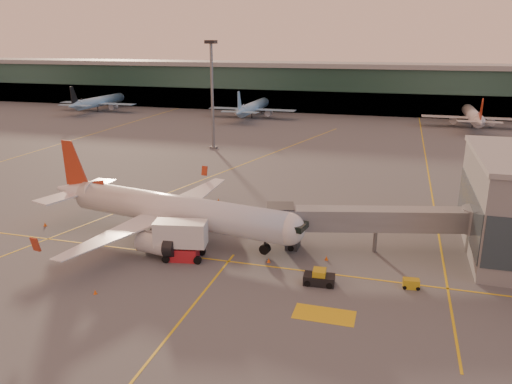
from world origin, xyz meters
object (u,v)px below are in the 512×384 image
(main_airplane, at_px, (169,210))
(pushback_tug, at_px, (319,278))
(catering_truck, at_px, (181,238))
(gpu_cart, at_px, (411,284))

(main_airplane, distance_m, pushback_tug, 23.23)
(main_airplane, xyz_separation_m, catering_truck, (4.43, -6.03, -1.11))
(main_airplane, distance_m, catering_truck, 7.57)
(main_airplane, xyz_separation_m, pushback_tug, (21.59, -7.97, -3.15))
(catering_truck, xyz_separation_m, gpu_cart, (26.84, -0.07, -2.25))
(main_airplane, height_order, gpu_cart, main_airplane)
(pushback_tug, bearing_deg, gpu_cart, 7.71)
(main_airplane, relative_size, catering_truck, 5.92)
(gpu_cart, bearing_deg, main_airplane, 163.42)
(catering_truck, distance_m, pushback_tug, 17.39)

